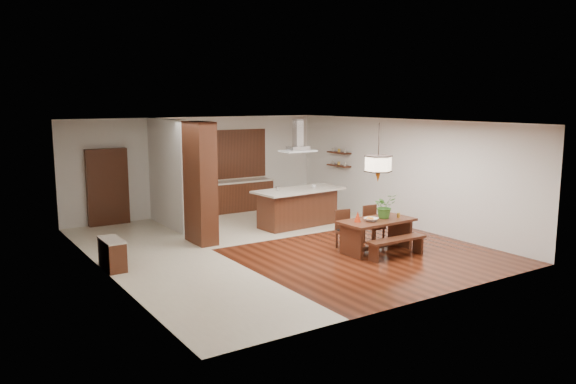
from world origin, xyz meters
TOP-DOWN VIEW (x-y plane):
  - room_shell at (0.00, 0.00)m, footprint 9.00×9.04m
  - tile_hallway at (-2.75, 0.00)m, footprint 2.50×9.00m
  - tile_kitchen at (1.25, 2.50)m, footprint 5.50×4.00m
  - soffit_band at (0.00, 0.00)m, footprint 8.00×9.00m
  - partition_pier at (-1.40, 1.20)m, footprint 0.45×1.00m
  - partition_stub at (-1.40, 3.30)m, footprint 0.18×2.40m
  - hallway_console at (-3.81, 0.20)m, footprint 0.37×0.88m
  - hallway_doorway at (-2.70, 4.40)m, footprint 1.10×0.20m
  - rear_counter at (1.00, 4.20)m, footprint 2.60×0.62m
  - kitchen_window at (1.00, 4.46)m, footprint 2.60×0.08m
  - shelf_lower at (3.87, 2.60)m, footprint 0.26×0.90m
  - shelf_upper at (3.87, 2.60)m, footprint 0.26×0.90m
  - dining_table at (1.61, -1.66)m, footprint 1.77×0.93m
  - dining_bench at (1.63, -2.29)m, footprint 1.50×0.33m
  - dining_chair_left at (1.16, -1.14)m, footprint 0.45×0.45m
  - dining_chair_right at (2.03, -1.11)m, footprint 0.42×0.42m
  - pendant_lantern at (1.61, -1.66)m, footprint 0.64×0.64m
  - foliage_plant at (1.87, -1.62)m, footprint 0.55×0.49m
  - fruit_bowl at (1.39, -1.71)m, footprint 0.40×0.40m
  - napkin_cone at (1.09, -1.60)m, footprint 0.17×0.17m
  - gold_ornament at (2.19, -1.75)m, footprint 0.09×0.09m
  - kitchen_island at (1.56, 1.43)m, footprint 2.57×1.28m
  - range_hood at (1.56, 1.44)m, footprint 0.90×0.55m
  - island_cup at (1.99, 1.30)m, footprint 0.14×0.14m
  - microwave at (0.17, 4.24)m, footprint 0.68×0.59m

SIDE VIEW (x-z plane):
  - tile_hallway at x=-2.75m, z-range 0.00..0.01m
  - tile_kitchen at x=1.25m, z-range 0.00..0.01m
  - dining_bench at x=1.63m, z-range 0.00..0.42m
  - hallway_console at x=-3.81m, z-range 0.00..0.63m
  - dining_chair_left at x=1.16m, z-range 0.00..0.89m
  - dining_chair_right at x=2.03m, z-range 0.00..0.90m
  - rear_counter at x=1.00m, z-range 0.00..0.95m
  - kitchen_island at x=1.56m, z-range 0.01..1.04m
  - dining_table at x=1.61m, z-range 0.17..0.90m
  - fruit_bowl at x=1.39m, z-range 0.73..0.80m
  - gold_ornament at x=2.19m, z-range 0.73..0.83m
  - napkin_cone at x=1.09m, z-range 0.73..0.97m
  - foliage_plant at x=1.87m, z-range 0.73..1.29m
  - hallway_doorway at x=-2.70m, z-range 0.00..2.10m
  - island_cup at x=1.99m, z-range 1.03..1.12m
  - microwave at x=0.17m, z-range 0.95..1.27m
  - shelf_lower at x=3.87m, z-range 1.38..1.42m
  - partition_pier at x=-1.40m, z-range 0.00..2.90m
  - partition_stub at x=-1.40m, z-range 0.00..2.90m
  - kitchen_window at x=1.00m, z-range 1.00..2.50m
  - shelf_upper at x=3.87m, z-range 1.78..1.82m
  - room_shell at x=0.00m, z-range 0.60..3.52m
  - pendant_lantern at x=1.61m, z-range 1.59..2.90m
  - range_hood at x=1.56m, z-range 2.03..2.90m
  - soffit_band at x=0.00m, z-range 2.88..2.89m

